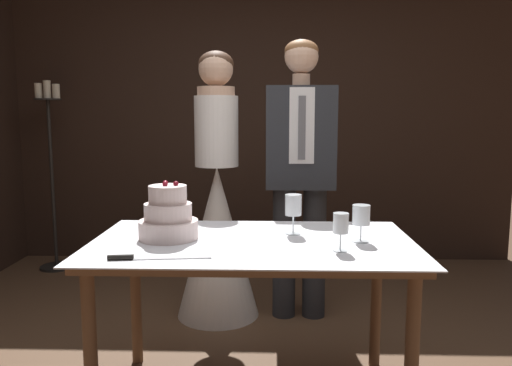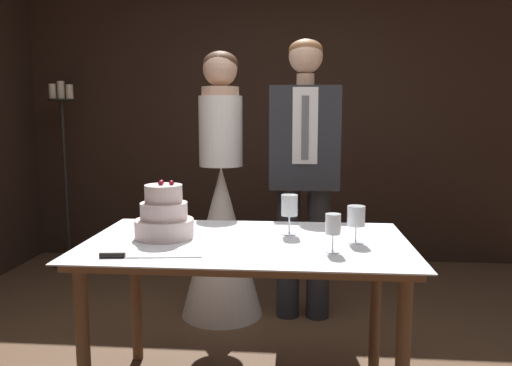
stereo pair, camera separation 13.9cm
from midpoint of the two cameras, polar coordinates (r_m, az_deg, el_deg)
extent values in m
cube|color=black|center=(4.59, -0.65, 7.55)|extent=(4.62, 0.12, 2.61)
cylinder|color=brown|center=(2.23, -20.17, -18.31)|extent=(0.06, 0.06, 0.72)
cylinder|color=brown|center=(2.14, 15.49, -19.24)|extent=(0.06, 0.06, 0.72)
cylinder|color=brown|center=(2.81, -14.99, -12.55)|extent=(0.06, 0.06, 0.72)
cylinder|color=brown|center=(2.74, 12.12, -12.99)|extent=(0.06, 0.06, 0.72)
cube|color=brown|center=(2.27, -2.16, -7.20)|extent=(1.39, 0.79, 0.03)
cube|color=white|center=(2.26, -2.16, -6.70)|extent=(1.45, 0.85, 0.01)
cylinder|color=beige|center=(2.34, -11.66, -5.22)|extent=(0.27, 0.27, 0.09)
cylinder|color=beige|center=(2.33, -11.71, -3.25)|extent=(0.22, 0.22, 0.08)
cylinder|color=beige|center=(2.31, -11.77, -1.30)|extent=(0.17, 0.17, 0.08)
sphere|color=maroon|center=(2.29, -10.87, -0.07)|extent=(0.02, 0.02, 0.02)
sphere|color=maroon|center=(2.32, -12.01, 0.00)|extent=(0.02, 0.02, 0.02)
sphere|color=maroon|center=(2.29, -12.09, -0.11)|extent=(0.02, 0.02, 0.02)
cube|color=silver|center=(2.03, -11.45, -8.45)|extent=(0.31, 0.06, 0.00)
cylinder|color=black|center=(2.06, -17.12, -8.13)|extent=(0.10, 0.03, 0.02)
cylinder|color=silver|center=(2.39, 2.59, -5.80)|extent=(0.07, 0.07, 0.00)
cylinder|color=silver|center=(2.38, 2.60, -4.73)|extent=(0.01, 0.01, 0.09)
cylinder|color=silver|center=(2.36, 2.61, -2.52)|extent=(0.08, 0.08, 0.10)
cylinder|color=silver|center=(2.28, 10.14, -6.59)|extent=(0.07, 0.07, 0.00)
cylinder|color=silver|center=(2.27, 10.16, -5.62)|extent=(0.01, 0.01, 0.07)
cylinder|color=silver|center=(2.25, 10.21, -3.61)|extent=(0.08, 0.08, 0.09)
cylinder|color=silver|center=(2.11, 7.73, -7.68)|extent=(0.06, 0.06, 0.00)
cylinder|color=silver|center=(2.10, 7.75, -6.66)|extent=(0.01, 0.01, 0.07)
cylinder|color=silver|center=(2.09, 7.79, -4.57)|extent=(0.06, 0.06, 0.08)
cone|color=white|center=(3.31, -5.62, -6.69)|extent=(0.54, 0.54, 1.00)
cylinder|color=white|center=(3.21, -5.79, 5.89)|extent=(0.28, 0.28, 0.45)
cylinder|color=#DBAD8E|center=(3.21, -5.85, 10.39)|extent=(0.24, 0.24, 0.06)
sphere|color=#DBAD8E|center=(3.22, -5.89, 12.83)|extent=(0.22, 0.22, 0.22)
ellipsoid|color=#472D1E|center=(3.24, -5.85, 13.38)|extent=(0.22, 0.22, 0.16)
cylinder|color=#282B30|center=(3.30, 2.02, -7.94)|extent=(0.15, 0.15, 0.86)
cylinder|color=#282B30|center=(3.31, 5.46, -7.94)|extent=(0.15, 0.15, 0.86)
cube|color=#282B30|center=(3.19, 3.86, 5.19)|extent=(0.44, 0.24, 0.64)
cube|color=white|center=(3.06, 3.96, 6.54)|extent=(0.15, 0.01, 0.46)
cube|color=slate|center=(3.05, 3.96, 6.29)|extent=(0.04, 0.01, 0.39)
cylinder|color=#DBAD8E|center=(3.19, 3.92, 11.66)|extent=(0.11, 0.11, 0.07)
sphere|color=#DBAD8E|center=(3.20, 3.95, 14.22)|extent=(0.21, 0.21, 0.21)
ellipsoid|color=brown|center=(3.22, 3.95, 14.85)|extent=(0.21, 0.21, 0.14)
cylinder|color=black|center=(4.77, -22.59, -8.83)|extent=(0.28, 0.28, 0.02)
cylinder|color=black|center=(4.63, -23.05, -0.18)|extent=(0.03, 0.03, 1.43)
cylinder|color=black|center=(4.59, -23.53, 8.77)|extent=(0.22, 0.22, 0.01)
cylinder|color=beige|center=(4.63, -24.43, 9.57)|extent=(0.06, 0.06, 0.13)
cylinder|color=beige|center=(4.59, -23.59, 9.77)|extent=(0.06, 0.06, 0.15)
cylinder|color=beige|center=(4.56, -22.71, 9.65)|extent=(0.06, 0.06, 0.12)
camera|label=1|loc=(0.07, -91.47, -0.20)|focal=35.00mm
camera|label=2|loc=(0.07, 88.53, 0.20)|focal=35.00mm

